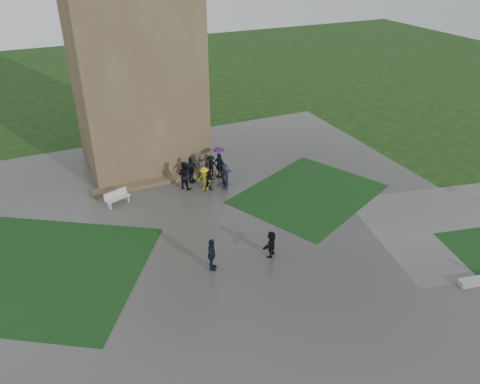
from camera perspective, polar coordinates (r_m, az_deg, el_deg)
name	(u,v)px	position (r m, az deg, el deg)	size (l,w,h in m)	color
ground	(218,272)	(24.09, -2.75, -9.71)	(120.00, 120.00, 0.00)	black
plaza	(204,250)	(25.58, -4.44, -7.11)	(34.00, 34.00, 0.02)	#3A3A37
lawn_inset_left	(34,270)	(26.35, -23.85, -8.67)	(11.00, 9.00, 0.01)	black
lawn_inset_right	(309,194)	(31.09, 8.39, -0.22)	(9.00, 7.00, 0.01)	black
tower	(131,36)	(33.79, -13.19, 18.01)	(8.00, 8.00, 18.00)	brown
tower_plinth	(160,181)	(32.57, -9.75, 1.31)	(9.00, 0.80, 0.22)	brown
bench	(117,198)	(30.38, -14.77, -0.66)	(1.66, 1.00, 0.92)	beige
visitor_cluster	(210,169)	(31.58, -3.69, 2.82)	(3.76, 3.18, 2.63)	black
pedestrian_mid	(212,255)	(23.72, -3.46, -7.64)	(1.05, 0.60, 1.79)	black
pedestrian_near	(271,244)	(24.75, 3.82, -6.33)	(1.38, 0.50, 1.49)	black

